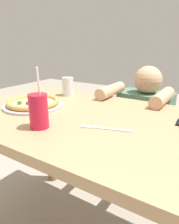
% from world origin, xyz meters
% --- Properties ---
extents(dining_table, '(1.29, 0.78, 0.75)m').
position_xyz_m(dining_table, '(0.00, 0.00, 0.63)').
color(dining_table, tan).
rests_on(dining_table, ground).
extents(pizza_near, '(0.31, 0.31, 0.04)m').
position_xyz_m(pizza_near, '(-0.34, -0.03, 0.77)').
color(pizza_near, '#B7B7BC').
rests_on(pizza_near, dining_table).
extents(drink_cup_colored, '(0.07, 0.07, 0.24)m').
position_xyz_m(drink_cup_colored, '(-0.10, -0.21, 0.82)').
color(drink_cup_colored, red).
rests_on(drink_cup_colored, dining_table).
extents(water_cup_clear, '(0.07, 0.07, 0.11)m').
position_xyz_m(water_cup_clear, '(-0.34, 0.26, 0.81)').
color(water_cup_clear, silver).
rests_on(water_cup_clear, dining_table).
extents(fork, '(0.20, 0.08, 0.00)m').
position_xyz_m(fork, '(0.11, -0.09, 0.75)').
color(fork, silver).
rests_on(fork, dining_table).
extents(diner_seated, '(0.38, 0.51, 0.92)m').
position_xyz_m(diner_seated, '(0.06, 0.61, 0.43)').
color(diner_seated, '#333847').
rests_on(diner_seated, ground).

